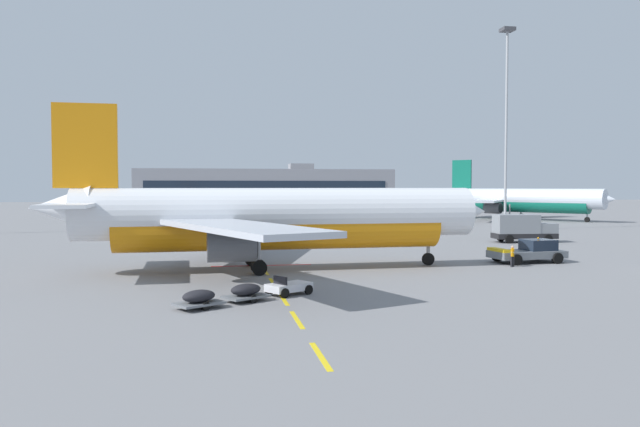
{
  "coord_description": "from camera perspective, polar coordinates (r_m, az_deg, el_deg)",
  "views": [
    {
      "loc": [
        14.0,
        -27.63,
        6.32
      ],
      "look_at": [
        23.93,
        28.79,
        3.83
      ],
      "focal_mm": 35.03,
      "sensor_mm": 36.0,
      "label": 1
    }
  ],
  "objects": [
    {
      "name": "apron_paint_markings",
      "position": [
        63.74,
        -6.34,
        -3.21
      ],
      "size": [
        8.0,
        92.04,
        0.01
      ],
      "color": "yellow",
      "rests_on": "ground"
    },
    {
      "name": "airliner_mid_left",
      "position": [
        123.64,
        18.0,
        1.19
      ],
      "size": [
        27.41,
        29.66,
        11.63
      ],
      "color": "silver",
      "rests_on": "ground"
    },
    {
      "name": "fuel_service_truck",
      "position": [
        74.09,
        18.01,
        -1.25
      ],
      "size": [
        7.15,
        3.05,
        3.14
      ],
      "color": "black",
      "rests_on": "ground"
    },
    {
      "name": "ground",
      "position": [
        72.74,
        11.01,
        -2.54
      ],
      "size": [
        400.0,
        400.0,
        0.0
      ],
      "primitive_type": "plane",
      "color": "slate"
    },
    {
      "name": "terminal_satellite",
      "position": [
        158.69,
        -5.08,
        2.1
      ],
      "size": [
        62.4,
        20.88,
        12.09
      ],
      "color": "gray",
      "rests_on": "ground"
    },
    {
      "name": "apron_light_mast_far",
      "position": [
        94.76,
        16.66,
        9.29
      ],
      "size": [
        1.8,
        1.8,
        28.99
      ],
      "color": "slate",
      "rests_on": "ground"
    },
    {
      "name": "pushback_tug",
      "position": [
        54.76,
        18.57,
        -3.32
      ],
      "size": [
        6.26,
        3.68,
        2.08
      ],
      "color": "slate",
      "rests_on": "ground"
    },
    {
      "name": "airliner_foreground",
      "position": [
        47.34,
        -4.28,
        -0.39
      ],
      "size": [
        34.75,
        34.61,
        12.2
      ],
      "color": "white",
      "rests_on": "ground"
    },
    {
      "name": "ground_crew_worker",
      "position": [
        51.37,
        17.17,
        -3.62
      ],
      "size": [
        0.4,
        0.6,
        1.67
      ],
      "color": "#232328",
      "rests_on": "ground"
    },
    {
      "name": "baggage_train",
      "position": [
        34.77,
        -6.74,
        -7.12
      ],
      "size": [
        7.99,
        5.94,
        1.14
      ],
      "color": "silver",
      "rests_on": "ground"
    }
  ]
}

